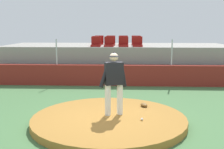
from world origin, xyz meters
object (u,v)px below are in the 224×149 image
at_px(stadium_chair_3, 138,44).
at_px(stadium_chair_7, 137,43).
at_px(pitcher, 114,79).
at_px(stadium_chair_8, 99,42).
at_px(stadium_chair_10, 123,42).
at_px(stadium_chair_2, 124,44).
at_px(stadium_chair_4, 97,43).
at_px(baseball, 142,119).
at_px(stadium_chair_6, 123,43).
at_px(stadium_chair_0, 96,43).
at_px(fielding_glove, 144,105).
at_px(stadium_chair_9, 111,42).
at_px(stadium_chair_5, 110,43).
at_px(stadium_chair_11, 136,42).
at_px(stadium_chair_1, 109,44).

xyz_separation_m(stadium_chair_3, stadium_chair_7, (-0.00, 0.87, 0.00)).
relative_size(pitcher, stadium_chair_8, 3.66).
bearing_deg(stadium_chair_8, stadium_chair_10, -179.22).
distance_m(stadium_chair_2, stadium_chair_4, 1.70).
bearing_deg(baseball, stadium_chair_10, 93.79).
distance_m(pitcher, stadium_chair_10, 8.18).
bearing_deg(pitcher, stadium_chair_6, 70.58).
height_order(pitcher, stadium_chair_3, stadium_chair_3).
bearing_deg(stadium_chair_0, fielding_glove, 111.03).
relative_size(fielding_glove, stadium_chair_7, 0.60).
xyz_separation_m(pitcher, baseball, (0.78, -0.50, -1.03)).
distance_m(stadium_chair_0, stadium_chair_9, 1.94).
xyz_separation_m(pitcher, stadium_chair_4, (-1.21, 7.22, 0.64)).
height_order(stadium_chair_3, stadium_chair_5, same).
xyz_separation_m(stadium_chair_0, stadium_chair_5, (0.68, 0.91, 0.00)).
relative_size(baseball, stadium_chair_0, 0.15).
bearing_deg(stadium_chair_2, stadium_chair_5, -52.30).
bearing_deg(stadium_chair_9, stadium_chair_7, 147.19).
relative_size(stadium_chair_2, stadium_chair_6, 1.00).
bearing_deg(stadium_chair_7, pitcher, 82.64).
distance_m(pitcher, fielding_glove, 1.63).
bearing_deg(stadium_chair_11, stadium_chair_0, 40.76).
height_order(baseball, stadium_chair_10, stadium_chair_10).
height_order(stadium_chair_1, stadium_chair_9, same).
bearing_deg(stadium_chair_4, stadium_chair_6, -178.64).
bearing_deg(fielding_glove, stadium_chair_5, -8.54).
relative_size(stadium_chair_6, stadium_chair_8, 1.00).
bearing_deg(stadium_chair_7, stadium_chair_2, 52.36).
height_order(baseball, stadium_chair_8, stadium_chair_8).
bearing_deg(pitcher, stadium_chair_3, 63.78).
distance_m(stadium_chair_5, stadium_chair_7, 1.41).
bearing_deg(fielding_glove, stadium_chair_7, -21.07).
height_order(stadium_chair_1, stadium_chair_4, same).
bearing_deg(stadium_chair_8, stadium_chair_5, 127.18).
xyz_separation_m(fielding_glove, stadium_chair_9, (-1.42, 7.25, 1.65)).
height_order(stadium_chair_1, stadium_chair_5, same).
height_order(stadium_chair_9, stadium_chair_11, same).
bearing_deg(stadium_chair_1, baseball, 100.64).
relative_size(stadium_chair_9, stadium_chair_11, 1.00).
xyz_separation_m(stadium_chair_2, stadium_chair_11, (0.69, 1.80, 0.00)).
distance_m(baseball, stadium_chair_5, 8.01).
distance_m(stadium_chair_6, stadium_chair_7, 0.73).
height_order(stadium_chair_0, stadium_chair_9, same).
bearing_deg(stadium_chair_7, stadium_chair_8, -23.50).
height_order(fielding_glove, stadium_chair_7, stadium_chair_7).
relative_size(stadium_chair_1, stadium_chair_8, 1.00).
distance_m(stadium_chair_7, stadium_chair_8, 2.28).
height_order(pitcher, stadium_chair_10, stadium_chair_10).
bearing_deg(stadium_chair_7, stadium_chair_10, -52.17).
xyz_separation_m(baseball, stadium_chair_6, (-0.58, 7.75, 1.67)).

